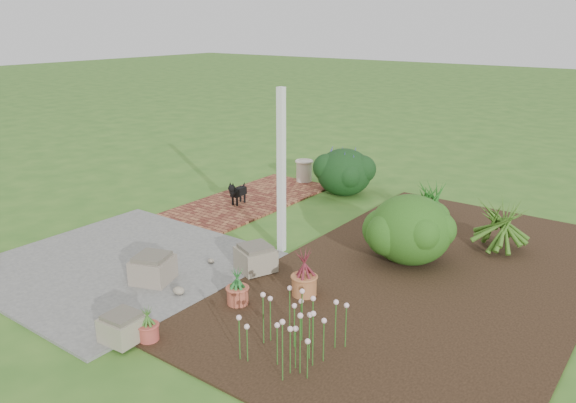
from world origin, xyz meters
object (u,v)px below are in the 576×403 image
Objects in this scene: stone_trough_near at (123,328)px; evergreen_shrub at (411,228)px; cream_ceramic_urn at (304,171)px; black_dog at (237,192)px.

evergreen_shrub is at bearing 67.92° from stone_trough_near.
stone_trough_near is 0.90× the size of cream_ceramic_urn.
black_dog is 2.10m from cream_ceramic_urn.
evergreen_shrub reaches higher than cream_ceramic_urn.
evergreen_shrub reaches higher than black_dog.
stone_trough_near is 4.21m from evergreen_shrub.
stone_trough_near is 0.81× the size of black_dog.
stone_trough_near is 6.76m from cream_ceramic_urn.
evergreen_shrub is (1.58, 3.89, 0.36)m from stone_trough_near.
cream_ceramic_urn is (-2.09, 6.43, 0.09)m from stone_trough_near.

